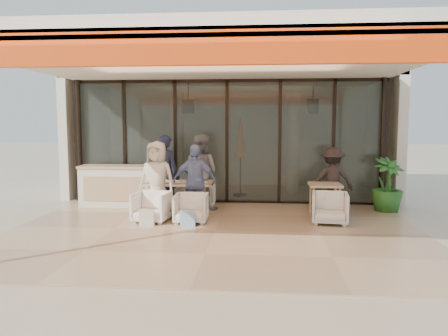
{
  "coord_description": "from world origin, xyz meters",
  "views": [
    {
      "loc": [
        0.88,
        -8.23,
        2.12
      ],
      "look_at": [
        0.1,
        0.9,
        1.15
      ],
      "focal_mm": 35.0,
      "sensor_mm": 36.0,
      "label": 1
    }
  ],
  "objects_px": {
    "chair_near_left": "(152,206)",
    "diner_periwinkle": "(194,181)",
    "chair_near_right": "(191,207)",
    "dining_table": "(179,184)",
    "side_chair": "(330,207)",
    "chair_far_right": "(203,194)",
    "potted_palm": "(387,185)",
    "chair_far_left": "(170,193)",
    "diner_grey": "(200,172)",
    "side_table": "(325,188)",
    "diner_cream": "(157,179)",
    "standing_woman": "(332,180)",
    "diner_navy": "(166,172)",
    "host_counter": "(118,186)"
  },
  "relations": [
    {
      "from": "chair_near_left",
      "to": "diner_periwinkle",
      "type": "xyz_separation_m",
      "value": [
        0.84,
        0.5,
        0.45
      ]
    },
    {
      "from": "chair_near_left",
      "to": "chair_near_right",
      "type": "bearing_deg",
      "value": 6.49
    },
    {
      "from": "dining_table",
      "to": "side_chair",
      "type": "height_order",
      "value": "dining_table"
    },
    {
      "from": "chair_far_right",
      "to": "dining_table",
      "type": "bearing_deg",
      "value": 62.26
    },
    {
      "from": "chair_near_right",
      "to": "potted_palm",
      "type": "height_order",
      "value": "potted_palm"
    },
    {
      "from": "chair_far_left",
      "to": "diner_grey",
      "type": "distance_m",
      "value": 1.14
    },
    {
      "from": "diner_periwinkle",
      "to": "side_table",
      "type": "bearing_deg",
      "value": 8.33
    },
    {
      "from": "diner_cream",
      "to": "side_table",
      "type": "bearing_deg",
      "value": 16.79
    },
    {
      "from": "potted_palm",
      "to": "diner_grey",
      "type": "bearing_deg",
      "value": -178.23
    },
    {
      "from": "chair_near_left",
      "to": "standing_woman",
      "type": "xyz_separation_m",
      "value": [
        3.98,
        1.5,
        0.4
      ]
    },
    {
      "from": "chair_near_right",
      "to": "diner_navy",
      "type": "height_order",
      "value": "diner_navy"
    },
    {
      "from": "chair_far_right",
      "to": "potted_palm",
      "type": "bearing_deg",
      "value": 171.83
    },
    {
      "from": "host_counter",
      "to": "diner_navy",
      "type": "distance_m",
      "value": 1.35
    },
    {
      "from": "host_counter",
      "to": "diner_grey",
      "type": "height_order",
      "value": "diner_grey"
    },
    {
      "from": "host_counter",
      "to": "diner_cream",
      "type": "distance_m",
      "value": 1.72
    },
    {
      "from": "chair_near_left",
      "to": "diner_periwinkle",
      "type": "bearing_deg",
      "value": 37.25
    },
    {
      "from": "chair_far_right",
      "to": "diner_cream",
      "type": "distance_m",
      "value": 1.72
    },
    {
      "from": "diner_navy",
      "to": "side_table",
      "type": "relative_size",
      "value": 2.44
    },
    {
      "from": "dining_table",
      "to": "diner_navy",
      "type": "xyz_separation_m",
      "value": [
        -0.41,
        0.44,
        0.22
      ]
    },
    {
      "from": "diner_periwinkle",
      "to": "standing_woman",
      "type": "height_order",
      "value": "diner_periwinkle"
    },
    {
      "from": "chair_far_right",
      "to": "side_table",
      "type": "bearing_deg",
      "value": 157.51
    },
    {
      "from": "diner_grey",
      "to": "diner_cream",
      "type": "height_order",
      "value": "diner_grey"
    },
    {
      "from": "chair_near_right",
      "to": "dining_table",
      "type": "bearing_deg",
      "value": 112.81
    },
    {
      "from": "standing_woman",
      "to": "dining_table",
      "type": "bearing_deg",
      "value": 7.49
    },
    {
      "from": "diner_grey",
      "to": "potted_palm",
      "type": "bearing_deg",
      "value": -160.41
    },
    {
      "from": "potted_palm",
      "to": "diner_cream",
      "type": "bearing_deg",
      "value": -168.85
    },
    {
      "from": "chair_near_left",
      "to": "diner_cream",
      "type": "bearing_deg",
      "value": 96.49
    },
    {
      "from": "dining_table",
      "to": "side_chair",
      "type": "xyz_separation_m",
      "value": [
        3.31,
        -0.8,
        -0.32
      ]
    },
    {
      "from": "chair_near_left",
      "to": "side_chair",
      "type": "distance_m",
      "value": 3.73
    },
    {
      "from": "chair_near_right",
      "to": "diner_cream",
      "type": "bearing_deg",
      "value": 148.04
    },
    {
      "from": "chair_near_left",
      "to": "side_chair",
      "type": "relative_size",
      "value": 0.98
    },
    {
      "from": "chair_far_left",
      "to": "chair_near_right",
      "type": "height_order",
      "value": "chair_near_right"
    },
    {
      "from": "diner_grey",
      "to": "standing_woman",
      "type": "distance_m",
      "value": 3.15
    },
    {
      "from": "standing_woman",
      "to": "side_table",
      "type": "bearing_deg",
      "value": 65.68
    },
    {
      "from": "host_counter",
      "to": "side_chair",
      "type": "bearing_deg",
      "value": -16.26
    },
    {
      "from": "chair_near_left",
      "to": "side_table",
      "type": "xyz_separation_m",
      "value": [
        3.73,
        0.9,
        0.28
      ]
    },
    {
      "from": "diner_periwinkle",
      "to": "standing_woman",
      "type": "bearing_deg",
      "value": 17.97
    },
    {
      "from": "side_table",
      "to": "potted_palm",
      "type": "height_order",
      "value": "potted_palm"
    },
    {
      "from": "chair_far_right",
      "to": "chair_near_right",
      "type": "xyz_separation_m",
      "value": [
        0.0,
        -1.9,
        0.03
      ]
    },
    {
      "from": "diner_grey",
      "to": "side_chair",
      "type": "relative_size",
      "value": 2.47
    },
    {
      "from": "side_chair",
      "to": "diner_cream",
      "type": "bearing_deg",
      "value": -178.68
    },
    {
      "from": "host_counter",
      "to": "chair_far_left",
      "type": "distance_m",
      "value": 1.32
    },
    {
      "from": "chair_far_right",
      "to": "diner_navy",
      "type": "distance_m",
      "value": 1.14
    },
    {
      "from": "chair_near_left",
      "to": "diner_navy",
      "type": "xyz_separation_m",
      "value": [
        0.0,
        1.4,
        0.55
      ]
    },
    {
      "from": "chair_near_right",
      "to": "side_chair",
      "type": "relative_size",
      "value": 0.94
    },
    {
      "from": "dining_table",
      "to": "chair_far_left",
      "type": "bearing_deg",
      "value": 113.7
    },
    {
      "from": "dining_table",
      "to": "diner_grey",
      "type": "relative_size",
      "value": 0.82
    },
    {
      "from": "chair_far_right",
      "to": "chair_near_right",
      "type": "height_order",
      "value": "chair_near_right"
    },
    {
      "from": "chair_near_left",
      "to": "dining_table",
      "type": "bearing_deg",
      "value": 73.06
    },
    {
      "from": "side_table",
      "to": "side_chair",
      "type": "relative_size",
      "value": 1.0
    }
  ]
}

